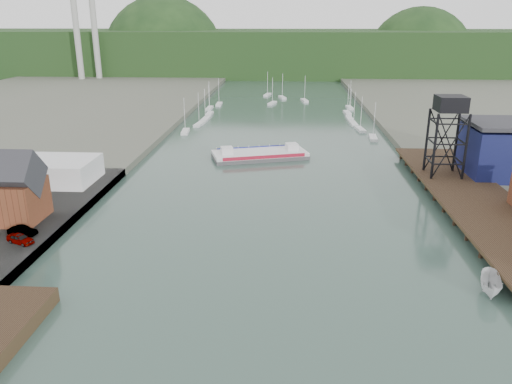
# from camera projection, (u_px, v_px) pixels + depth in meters

# --- Properties ---
(ground) EXTENTS (600.00, 600.00, 0.00)m
(ground) POSITION_uv_depth(u_px,v_px,m) (252.00, 356.00, 50.42)
(ground) COLOR #2A4239
(ground) RESTS_ON ground
(east_pier) EXTENTS (14.00, 70.00, 2.45)m
(east_pier) POSITION_uv_depth(u_px,v_px,m) (474.00, 197.00, 90.04)
(east_pier) COLOR black
(east_pier) RESTS_ON ground
(harbor_building) EXTENTS (12.20, 8.20, 8.90)m
(harbor_building) POSITION_uv_depth(u_px,v_px,m) (2.00, 193.00, 79.25)
(harbor_building) COLOR brown
(harbor_building) RESTS_ON west_quay
(white_shed) EXTENTS (18.00, 12.00, 4.50)m
(white_shed) POSITION_uv_depth(u_px,v_px,m) (49.00, 171.00, 98.96)
(white_shed) COLOR silver
(white_shed) RESTS_ON west_quay
(lift_tower) EXTENTS (6.50, 6.50, 16.00)m
(lift_tower) POSITION_uv_depth(u_px,v_px,m) (450.00, 109.00, 97.94)
(lift_tower) COLOR black
(lift_tower) RESTS_ON east_pier
(marina_sailboats) EXTENTS (57.71, 92.65, 0.90)m
(marina_sailboats) POSITION_uv_depth(u_px,v_px,m) (279.00, 113.00, 180.93)
(marina_sailboats) COLOR silver
(marina_sailboats) RESTS_ON ground
(smokestacks) EXTENTS (11.20, 8.20, 60.00)m
(smokestacks) POSITION_uv_depth(u_px,v_px,m) (85.00, 24.00, 266.31)
(smokestacks) COLOR #A7A7A1
(smokestacks) RESTS_ON ground
(distant_hills) EXTENTS (500.00, 120.00, 80.00)m
(distant_hills) POSITION_uv_depth(u_px,v_px,m) (278.00, 55.00, 331.57)
(distant_hills) COLOR black
(distant_hills) RESTS_ON ground
(chain_ferry) EXTENTS (24.41, 15.36, 3.27)m
(chain_ferry) POSITION_uv_depth(u_px,v_px,m) (260.00, 154.00, 122.29)
(chain_ferry) COLOR #4A4A4C
(chain_ferry) RESTS_ON ground
(motorboat) EXTENTS (4.18, 6.84, 2.48)m
(motorboat) POSITION_uv_depth(u_px,v_px,m) (491.00, 285.00, 61.37)
(motorboat) COLOR silver
(motorboat) RESTS_ON ground
(car_west_a) EXTENTS (4.62, 3.23, 1.46)m
(car_west_a) POSITION_uv_depth(u_px,v_px,m) (20.00, 239.00, 71.79)
(car_west_a) COLOR #999999
(car_west_a) RESTS_ON west_quay
(car_west_b) EXTENTS (4.50, 2.13, 1.42)m
(car_west_b) POSITION_uv_depth(u_px,v_px,m) (23.00, 231.00, 74.47)
(car_west_b) COLOR #999999
(car_west_b) RESTS_ON west_quay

